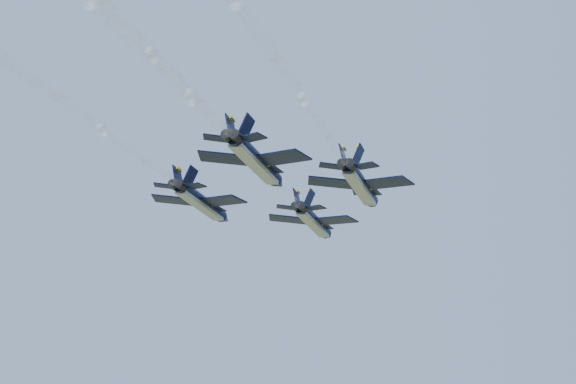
% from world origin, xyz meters
% --- Properties ---
extents(jet_lead, '(13.71, 17.99, 3.90)m').
position_xyz_m(jet_lead, '(-1.17, 14.78, 103.65)').
color(jet_lead, black).
extents(jet_left, '(13.71, 17.99, 3.90)m').
position_xyz_m(jet_left, '(-15.16, 2.97, 103.65)').
color(jet_left, black).
extents(jet_right, '(13.71, 17.99, 3.90)m').
position_xyz_m(jet_right, '(6.91, -0.79, 103.65)').
color(jet_right, black).
extents(jet_slot, '(13.71, 17.99, 3.90)m').
position_xyz_m(jet_slot, '(-4.48, -11.41, 103.65)').
color(jet_slot, black).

